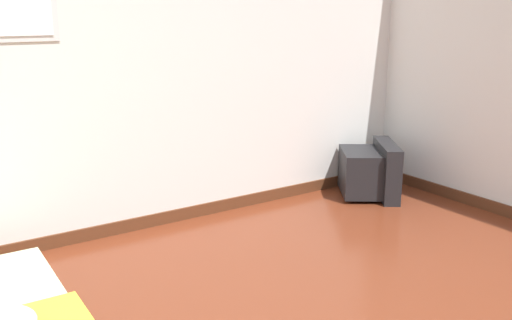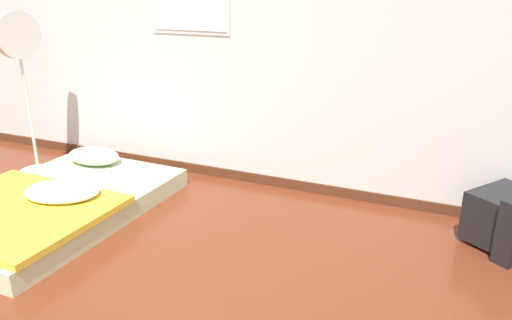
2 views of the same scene
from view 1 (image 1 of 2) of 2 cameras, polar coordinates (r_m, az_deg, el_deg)
The scene contains 2 objects.
wall_back at distance 3.75m, azimuth -18.30°, elevation 10.99°, with size 7.91×0.08×2.60m.
crt_tv at distance 4.77m, azimuth 11.40°, elevation -1.07°, with size 0.65×0.68×0.44m.
Camera 1 is at (-1.01, -0.88, 1.49)m, focal length 40.00 mm.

